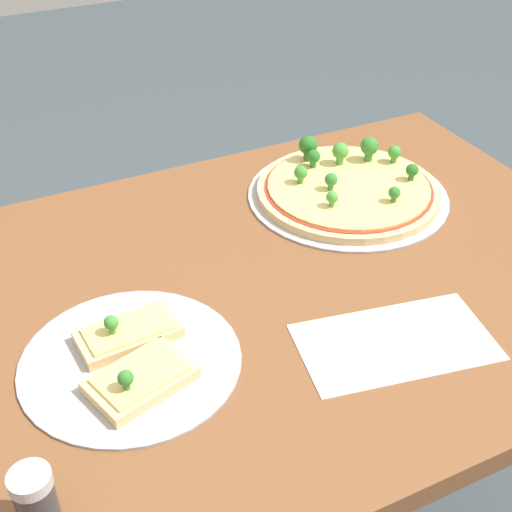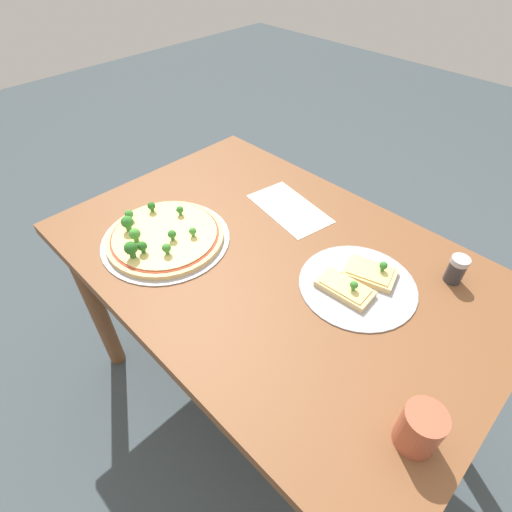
% 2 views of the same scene
% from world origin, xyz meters
% --- Properties ---
extents(dining_table, '(1.22, 0.81, 0.72)m').
position_xyz_m(dining_table, '(0.00, 0.00, 0.63)').
color(dining_table, brown).
rests_on(dining_table, ground_plane).
extents(pizza_tray_whole, '(0.36, 0.36, 0.07)m').
position_xyz_m(pizza_tray_whole, '(0.27, 0.17, 0.74)').
color(pizza_tray_whole, '#A3A3A8').
rests_on(pizza_tray_whole, dining_table).
extents(pizza_tray_slice, '(0.30, 0.30, 0.05)m').
position_xyz_m(pizza_tray_slice, '(-0.22, -0.08, 0.73)').
color(pizza_tray_slice, '#A3A3A8').
rests_on(pizza_tray_slice, dining_table).
extents(condiment_shaker, '(0.05, 0.05, 0.08)m').
position_xyz_m(condiment_shaker, '(-0.38, -0.26, 0.76)').
color(condiment_shaker, '#333338').
rests_on(condiment_shaker, dining_table).
extents(paper_menu, '(0.29, 0.19, 0.00)m').
position_xyz_m(paper_menu, '(0.12, -0.20, 0.72)').
color(paper_menu, silver).
rests_on(paper_menu, dining_table).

